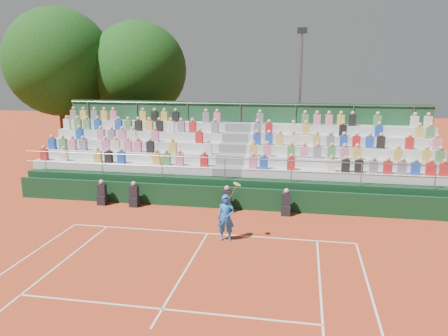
% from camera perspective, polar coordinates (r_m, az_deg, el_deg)
% --- Properties ---
extents(ground, '(90.00, 90.00, 0.00)m').
position_cam_1_polar(ground, '(16.89, -2.16, -8.56)').
color(ground, '#B33E1D').
rests_on(ground, ground).
extents(courtside_wall, '(20.00, 0.15, 1.00)m').
position_cam_1_polar(courtside_wall, '(19.69, -0.16, -3.88)').
color(courtside_wall, black).
rests_on(courtside_wall, ground).
extents(line_officials, '(8.85, 0.40, 1.19)m').
position_cam_1_polar(line_officials, '(19.63, -5.10, -4.06)').
color(line_officials, black).
rests_on(line_officials, ground).
extents(grandstand, '(20.00, 5.20, 4.40)m').
position_cam_1_polar(grandstand, '(22.63, 1.33, -0.14)').
color(grandstand, black).
rests_on(grandstand, ground).
extents(tennis_player, '(0.86, 0.47, 2.22)m').
position_cam_1_polar(tennis_player, '(15.96, 0.27, -6.51)').
color(tennis_player, blue).
rests_on(tennis_player, ground).
extents(tree_west, '(6.97, 6.97, 10.08)m').
position_cam_1_polar(tree_west, '(31.19, -20.73, 12.76)').
color(tree_west, '#3B2415').
rests_on(tree_west, ground).
extents(tree_east, '(6.41, 6.41, 9.32)m').
position_cam_1_polar(tree_east, '(30.49, -11.11, 12.45)').
color(tree_east, '#3B2415').
rests_on(tree_east, ground).
extents(floodlight_mast, '(0.60, 0.25, 8.63)m').
position_cam_1_polar(floodlight_mast, '(28.18, 9.92, 10.24)').
color(floodlight_mast, gray).
rests_on(floodlight_mast, ground).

